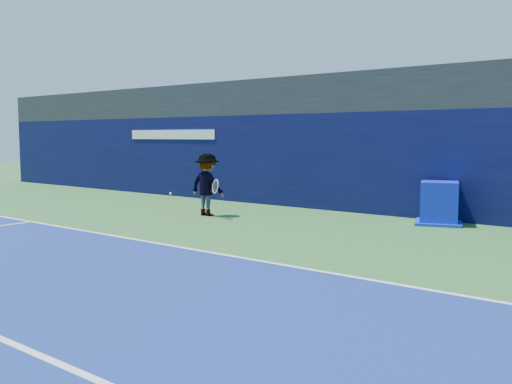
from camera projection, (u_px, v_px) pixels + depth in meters
ground at (27, 270)px, 9.80m from camera, size 80.00×80.00×0.00m
baseline at (159, 244)px, 12.14m from camera, size 24.00×0.10×0.01m
stadium_band at (354, 95)px, 18.43m from camera, size 36.00×3.00×1.20m
back_wall_assembly at (338, 161)px, 17.86m from camera, size 36.00×1.03×3.00m
equipment_cart at (439, 205)px, 14.84m from camera, size 1.49×1.49×1.11m
tennis_player at (207, 185)px, 16.42m from camera, size 1.33×0.73×1.79m
tennis_ball at (170, 193)px, 14.72m from camera, size 0.06×0.06×0.06m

